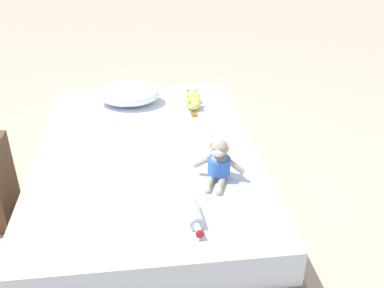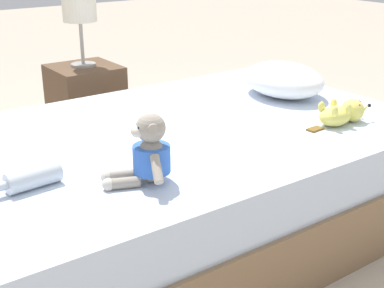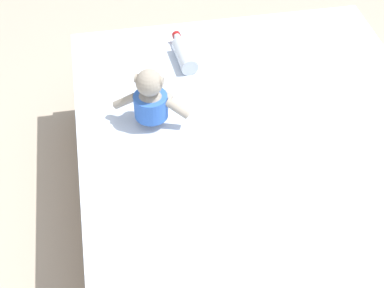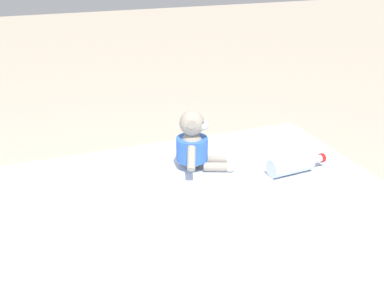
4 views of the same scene
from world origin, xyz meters
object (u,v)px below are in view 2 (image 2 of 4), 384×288
glass_bottle (31,178)px  nightstand (87,111)px  plush_monkey (148,154)px  bedside_lamp (79,12)px  plush_yellow_creature (342,113)px  bed (182,180)px  pillow (283,80)px

glass_bottle → nightstand: glass_bottle is taller
plush_monkey → glass_bottle: plush_monkey is taller
nightstand → bedside_lamp: size_ratio=1.36×
plush_monkey → plush_yellow_creature: bearing=91.0°
nightstand → bed: bearing=-2.8°
nightstand → pillow: bearing=33.9°
bedside_lamp → glass_bottle: bearing=-31.6°
pillow → nightstand: bearing=-146.1°
bed → bedside_lamp: bedside_lamp is taller
glass_bottle → bed: bearing=105.6°
plush_yellow_creature → nightstand: 1.53m
plush_monkey → bedside_lamp: size_ratio=0.70×
pillow → plush_yellow_creature: (0.46, -0.10, -0.03)m
bed → plush_yellow_creature: size_ratio=6.26×
bed → pillow: size_ratio=4.20×
plush_monkey → plush_yellow_creature: 0.97m
pillow → bedside_lamp: (-0.95, -0.64, 0.28)m
bed → pillow: pillow is taller
bed → plush_monkey: (0.38, -0.39, 0.34)m
pillow → bed: bearing=-81.5°
bed → plush_yellow_creature: bearing=58.3°
bed → glass_bottle: glass_bottle is taller
plush_monkey → bedside_lamp: bearing=162.8°
plush_monkey → bed: bearing=134.0°
plush_monkey → nightstand: (-1.43, 0.44, -0.31)m
plush_yellow_creature → bedside_lamp: (-1.41, -0.53, 0.31)m
plush_yellow_creature → glass_bottle: bearing=-97.0°
bedside_lamp → pillow: bearing=33.9°
glass_bottle → pillow: bearing=102.2°
plush_yellow_creature → bed: bearing=-121.7°
pillow → glass_bottle: (0.30, -1.41, -0.05)m
pillow → bedside_lamp: size_ratio=1.24×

